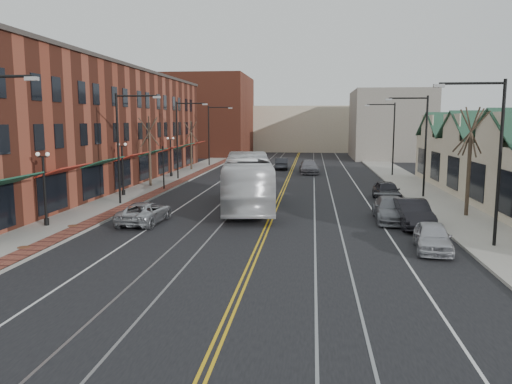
% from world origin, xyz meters
% --- Properties ---
extents(ground, '(160.00, 160.00, 0.00)m').
position_xyz_m(ground, '(0.00, 0.00, 0.00)').
color(ground, black).
rests_on(ground, ground).
extents(sidewalk_left, '(4.00, 120.00, 0.15)m').
position_xyz_m(sidewalk_left, '(-12.00, 20.00, 0.07)').
color(sidewalk_left, gray).
rests_on(sidewalk_left, ground).
extents(sidewalk_right, '(4.00, 120.00, 0.15)m').
position_xyz_m(sidewalk_right, '(12.00, 20.00, 0.07)').
color(sidewalk_right, gray).
rests_on(sidewalk_right, ground).
extents(building_left, '(10.00, 50.00, 11.00)m').
position_xyz_m(building_left, '(-19.00, 27.00, 5.50)').
color(building_left, brown).
rests_on(building_left, ground).
extents(backdrop_left, '(14.00, 18.00, 14.00)m').
position_xyz_m(backdrop_left, '(-16.00, 70.00, 7.00)').
color(backdrop_left, brown).
rests_on(backdrop_left, ground).
extents(backdrop_mid, '(22.00, 14.00, 9.00)m').
position_xyz_m(backdrop_mid, '(0.00, 85.00, 4.50)').
color(backdrop_mid, '#C2B295').
rests_on(backdrop_mid, ground).
extents(backdrop_right, '(12.00, 16.00, 11.00)m').
position_xyz_m(backdrop_right, '(15.00, 65.00, 5.50)').
color(backdrop_right, slate).
rests_on(backdrop_right, ground).
extents(streetlight_l_1, '(3.33, 0.25, 8.00)m').
position_xyz_m(streetlight_l_1, '(-11.05, 16.00, 5.03)').
color(streetlight_l_1, black).
rests_on(streetlight_l_1, sidewalk_left).
extents(streetlight_l_2, '(3.33, 0.25, 8.00)m').
position_xyz_m(streetlight_l_2, '(-11.05, 32.00, 5.03)').
color(streetlight_l_2, black).
rests_on(streetlight_l_2, sidewalk_left).
extents(streetlight_l_3, '(3.33, 0.25, 8.00)m').
position_xyz_m(streetlight_l_3, '(-11.05, 48.00, 5.03)').
color(streetlight_l_3, black).
rests_on(streetlight_l_3, sidewalk_left).
extents(streetlight_r_0, '(3.33, 0.25, 8.00)m').
position_xyz_m(streetlight_r_0, '(11.05, 6.00, 5.03)').
color(streetlight_r_0, black).
rests_on(streetlight_r_0, sidewalk_right).
extents(streetlight_r_1, '(3.33, 0.25, 8.00)m').
position_xyz_m(streetlight_r_1, '(11.05, 22.00, 5.03)').
color(streetlight_r_1, black).
rests_on(streetlight_r_1, sidewalk_right).
extents(streetlight_r_2, '(3.33, 0.25, 8.00)m').
position_xyz_m(streetlight_r_2, '(11.05, 38.00, 5.03)').
color(streetlight_r_2, black).
rests_on(streetlight_r_2, sidewalk_right).
extents(lamppost_l_1, '(0.84, 0.28, 4.27)m').
position_xyz_m(lamppost_l_1, '(-12.80, 8.00, 2.20)').
color(lamppost_l_1, black).
rests_on(lamppost_l_1, sidewalk_left).
extents(lamppost_l_2, '(0.84, 0.28, 4.27)m').
position_xyz_m(lamppost_l_2, '(-12.80, 20.00, 2.20)').
color(lamppost_l_2, black).
rests_on(lamppost_l_2, sidewalk_left).
extents(lamppost_l_3, '(0.84, 0.28, 4.27)m').
position_xyz_m(lamppost_l_3, '(-12.80, 34.00, 2.20)').
color(lamppost_l_3, black).
rests_on(lamppost_l_3, sidewalk_left).
extents(tree_left_near, '(1.78, 1.37, 6.48)m').
position_xyz_m(tree_left_near, '(-12.50, 26.00, 3.51)').
color(tree_left_near, '#382B21').
rests_on(tree_left_near, sidewalk_left).
extents(tree_left_far, '(1.66, 1.28, 6.02)m').
position_xyz_m(tree_left_far, '(-12.50, 42.00, 3.28)').
color(tree_left_far, '#382B21').
rests_on(tree_left_far, sidewalk_left).
extents(tree_right_mid, '(1.90, 1.46, 6.93)m').
position_xyz_m(tree_right_mid, '(12.50, 14.00, 3.75)').
color(tree_right_mid, '#382B21').
rests_on(tree_right_mid, sidewalk_right).
extents(manhole_mid, '(0.60, 0.60, 0.02)m').
position_xyz_m(manhole_mid, '(-11.20, 3.00, 0.16)').
color(manhole_mid, '#592D19').
rests_on(manhole_mid, sidewalk_left).
extents(manhole_far, '(0.60, 0.60, 0.02)m').
position_xyz_m(manhole_far, '(-11.20, 8.00, 0.16)').
color(manhole_far, '#592D19').
rests_on(manhole_far, sidewalk_left).
extents(traffic_signal, '(0.18, 0.15, 3.80)m').
position_xyz_m(traffic_signal, '(-10.60, 24.00, 2.35)').
color(traffic_signal, black).
rests_on(traffic_signal, sidewalk_left).
extents(transit_bus, '(5.02, 14.06, 3.83)m').
position_xyz_m(transit_bus, '(-2.00, 16.08, 1.92)').
color(transit_bus, silver).
rests_on(transit_bus, ground).
extents(parked_suv, '(2.41, 4.88, 1.33)m').
position_xyz_m(parked_suv, '(-7.50, 9.83, 0.67)').
color(parked_suv, '#A3A6AA').
rests_on(parked_suv, ground).
extents(parked_car_a, '(2.10, 4.21, 1.38)m').
position_xyz_m(parked_car_a, '(8.35, 5.09, 0.69)').
color(parked_car_a, '#AFB0B6').
rests_on(parked_car_a, ground).
extents(parked_car_b, '(1.94, 4.98, 1.61)m').
position_xyz_m(parked_car_b, '(8.44, 10.65, 0.81)').
color(parked_car_b, black).
rests_on(parked_car_b, ground).
extents(parked_car_c, '(2.21, 5.17, 1.48)m').
position_xyz_m(parked_car_c, '(7.50, 12.20, 0.74)').
color(parked_car_c, slate).
rests_on(parked_car_c, ground).
extents(parked_car_d, '(1.96, 4.55, 1.53)m').
position_xyz_m(parked_car_d, '(8.38, 20.41, 0.77)').
color(parked_car_d, '#232328').
rests_on(parked_car_d, ground).
extents(distant_car_left, '(1.81, 4.58, 1.48)m').
position_xyz_m(distant_car_left, '(-1.35, 44.44, 0.74)').
color(distant_car_left, black).
rests_on(distant_car_left, ground).
extents(distant_car_right, '(2.54, 5.45, 1.54)m').
position_xyz_m(distant_car_right, '(2.16, 39.91, 0.77)').
color(distant_car_right, slate).
rests_on(distant_car_right, ground).
extents(distant_car_far, '(2.00, 4.66, 1.57)m').
position_xyz_m(distant_car_far, '(-6.11, 51.61, 0.78)').
color(distant_car_far, silver).
rests_on(distant_car_far, ground).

